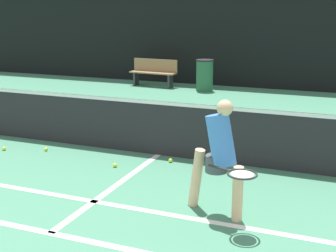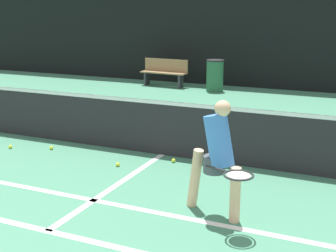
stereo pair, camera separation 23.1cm
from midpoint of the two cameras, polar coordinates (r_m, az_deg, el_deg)
The scene contains 13 objects.
court_baseline_near at distance 5.62m, azimuth -15.32°, elevation -12.49°, with size 11.00×0.10×0.01m, color white.
court_service_line at distance 6.33m, azimuth -10.06°, elevation -9.05°, with size 8.25×0.10×0.01m, color white.
court_center_mark at distance 6.81m, azimuth -7.36°, elevation -7.22°, with size 0.10×3.13×0.01m, color white.
net at distance 7.98m, azimuth -2.02°, elevation -0.03°, with size 11.09×0.09×1.07m.
fence_back at distance 14.91m, azimuth 9.91°, elevation 10.93°, with size 24.00×0.06×3.32m.
player_practicing at distance 5.62m, azimuth 5.14°, elevation -3.38°, with size 1.04×0.80×1.45m.
tennis_ball_scattered_0 at distance 7.56m, azimuth -7.35°, elevation -4.76°, with size 0.07×0.07×0.07m, color #D1E033.
tennis_ball_scattered_2 at distance 8.89m, azimuth -20.07°, elevation -2.61°, with size 0.07×0.07×0.07m, color #D1E033.
tennis_ball_scattered_3 at distance 8.63m, azimuth -15.40°, elevation -2.74°, with size 0.07×0.07×0.07m, color #D1E033.
tennis_ball_scattered_4 at distance 7.72m, azimuth -0.56°, elevation -4.22°, with size 0.07×0.07×0.07m, color #D1E033.
courtside_bench at distance 15.07m, azimuth -2.18°, elevation 6.63°, with size 1.57×0.49×0.86m.
trash_bin at distance 14.24m, azimuth 4.01°, elevation 6.19°, with size 0.53×0.53×0.95m.
building_far at distance 30.57m, azimuth 16.53°, elevation 13.54°, with size 36.00×2.40×4.70m, color beige.
Camera 1 is at (3.05, -0.54, 2.50)m, focal length 50.00 mm.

